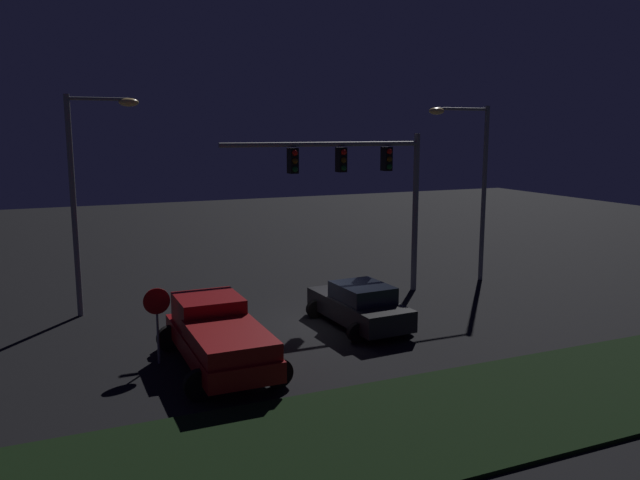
{
  "coord_description": "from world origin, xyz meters",
  "views": [
    {
      "loc": [
        -8.4,
        -19.46,
        6.64
      ],
      "look_at": [
        0.15,
        0.22,
        2.92
      ],
      "focal_mm": 35.71,
      "sensor_mm": 36.0,
      "label": 1
    }
  ],
  "objects_px": {
    "street_lamp_right": "(472,171)",
    "stop_sign": "(157,311)",
    "car_sedan": "(359,305)",
    "traffic_signal_gantry": "(363,175)",
    "pickup_truck": "(218,332)",
    "street_lamp_left": "(87,178)"
  },
  "relations": [
    {
      "from": "car_sedan",
      "to": "stop_sign",
      "type": "height_order",
      "value": "stop_sign"
    },
    {
      "from": "stop_sign",
      "to": "street_lamp_left",
      "type": "bearing_deg",
      "value": 102.23
    },
    {
      "from": "pickup_truck",
      "to": "street_lamp_right",
      "type": "xyz_separation_m",
      "value": [
        12.84,
        5.72,
        3.9
      ]
    },
    {
      "from": "pickup_truck",
      "to": "car_sedan",
      "type": "xyz_separation_m",
      "value": [
        5.37,
        1.73,
        -0.26
      ]
    },
    {
      "from": "pickup_truck",
      "to": "stop_sign",
      "type": "distance_m",
      "value": 1.84
    },
    {
      "from": "street_lamp_left",
      "to": "street_lamp_right",
      "type": "distance_m",
      "value": 15.7
    },
    {
      "from": "street_lamp_right",
      "to": "street_lamp_left",
      "type": "bearing_deg",
      "value": 175.84
    },
    {
      "from": "street_lamp_left",
      "to": "traffic_signal_gantry",
      "type": "bearing_deg",
      "value": -8.61
    },
    {
      "from": "traffic_signal_gantry",
      "to": "street_lamp_left",
      "type": "distance_m",
      "value": 10.26
    },
    {
      "from": "street_lamp_right",
      "to": "traffic_signal_gantry",
      "type": "bearing_deg",
      "value": -175.9
    },
    {
      "from": "traffic_signal_gantry",
      "to": "car_sedan",
      "type": "bearing_deg",
      "value": -118.45
    },
    {
      "from": "traffic_signal_gantry",
      "to": "stop_sign",
      "type": "height_order",
      "value": "traffic_signal_gantry"
    },
    {
      "from": "car_sedan",
      "to": "traffic_signal_gantry",
      "type": "height_order",
      "value": "traffic_signal_gantry"
    },
    {
      "from": "street_lamp_right",
      "to": "stop_sign",
      "type": "relative_size",
      "value": 3.43
    },
    {
      "from": "traffic_signal_gantry",
      "to": "street_lamp_right",
      "type": "bearing_deg",
      "value": 4.1
    },
    {
      "from": "car_sedan",
      "to": "street_lamp_left",
      "type": "distance_m",
      "value": 10.55
    },
    {
      "from": "car_sedan",
      "to": "stop_sign",
      "type": "bearing_deg",
      "value": 93.94
    },
    {
      "from": "car_sedan",
      "to": "street_lamp_right",
      "type": "xyz_separation_m",
      "value": [
        7.47,
        3.99,
        4.16
      ]
    },
    {
      "from": "car_sedan",
      "to": "traffic_signal_gantry",
      "type": "relative_size",
      "value": 0.54
    },
    {
      "from": "traffic_signal_gantry",
      "to": "stop_sign",
      "type": "distance_m",
      "value": 10.45
    },
    {
      "from": "pickup_truck",
      "to": "car_sedan",
      "type": "height_order",
      "value": "pickup_truck"
    },
    {
      "from": "car_sedan",
      "to": "traffic_signal_gantry",
      "type": "bearing_deg",
      "value": -31.59
    }
  ]
}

